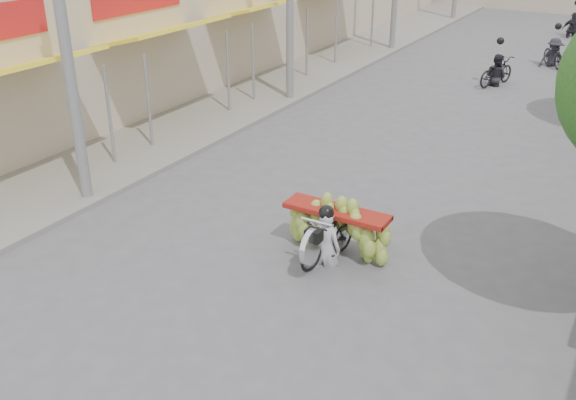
# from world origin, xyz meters

# --- Properties ---
(ground) EXTENTS (120.00, 120.00, 0.00)m
(ground) POSITION_xyz_m (0.00, 0.00, 0.00)
(ground) COLOR #57575C
(ground) RESTS_ON ground
(sidewalk_left) EXTENTS (4.00, 60.00, 0.12)m
(sidewalk_left) POSITION_xyz_m (-7.00, 15.00, 0.06)
(sidewalk_left) COLOR gray
(sidewalk_left) RESTS_ON ground
(utility_pole_near) EXTENTS (0.60, 0.24, 8.00)m
(utility_pole_near) POSITION_xyz_m (-5.40, 3.00, 4.03)
(utility_pole_near) COLOR slate
(utility_pole_near) RESTS_ON ground
(banana_motorbike) EXTENTS (2.20, 1.78, 1.95)m
(banana_motorbike) POSITION_xyz_m (0.41, 3.46, 0.67)
(banana_motorbike) COLOR black
(banana_motorbike) RESTS_ON ground
(bg_motorbike_a) EXTENTS (1.21, 1.90, 1.95)m
(bg_motorbike_a) POSITION_xyz_m (0.01, 17.36, 0.73)
(bg_motorbike_a) COLOR black
(bg_motorbike_a) RESTS_ON ground
(bg_motorbike_b) EXTENTS (1.34, 1.67, 1.95)m
(bg_motorbike_b) POSITION_xyz_m (1.28, 21.33, 0.85)
(bg_motorbike_b) COLOR black
(bg_motorbike_b) RESTS_ON ground
(bg_motorbike_c) EXTENTS (1.04, 1.74, 1.95)m
(bg_motorbike_c) POSITION_xyz_m (0.99, 28.35, 0.79)
(bg_motorbike_c) COLOR black
(bg_motorbike_c) RESTS_ON ground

